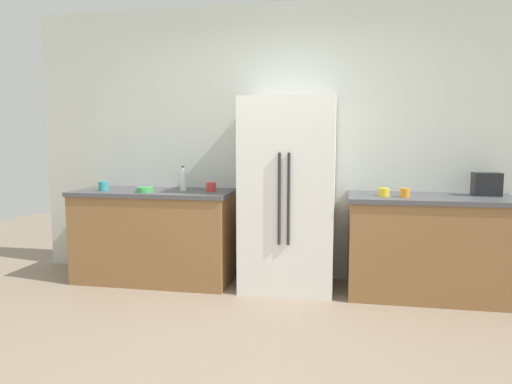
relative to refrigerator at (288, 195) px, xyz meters
name	(u,v)px	position (x,y,z in m)	size (l,w,h in m)	color
ground_plane	(231,365)	(-0.17, -1.55, -0.87)	(10.02, 10.02, 0.00)	gray
kitchen_back_panel	(277,143)	(-0.17, 0.39, 0.47)	(5.01, 0.10, 2.68)	silver
counter_left	(156,235)	(-1.30, 0.00, -0.43)	(1.53, 0.68, 0.89)	olive
counter_right	(430,246)	(1.25, 0.00, -0.43)	(1.43, 0.68, 0.89)	olive
refrigerator	(288,195)	(0.00, 0.00, 0.00)	(0.84, 0.66, 1.75)	white
toaster	(487,184)	(1.72, 0.13, 0.11)	(0.23, 0.14, 0.20)	black
bottle_a	(183,180)	(-1.03, 0.05, 0.11)	(0.06, 0.06, 0.24)	white
cup_a	(211,187)	(-0.74, 0.01, 0.06)	(0.09, 0.09, 0.08)	red
cup_b	(104,186)	(-1.78, -0.11, 0.06)	(0.09, 0.09, 0.08)	teal
cup_c	(384,192)	(0.84, -0.07, 0.05)	(0.09, 0.09, 0.07)	yellow
cup_d	(405,193)	(1.01, -0.11, 0.05)	(0.08, 0.08, 0.08)	orange
bowl_a	(145,190)	(-1.33, -0.16, 0.04)	(0.16, 0.16, 0.05)	green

